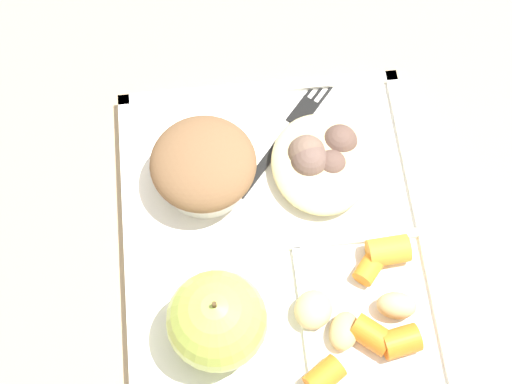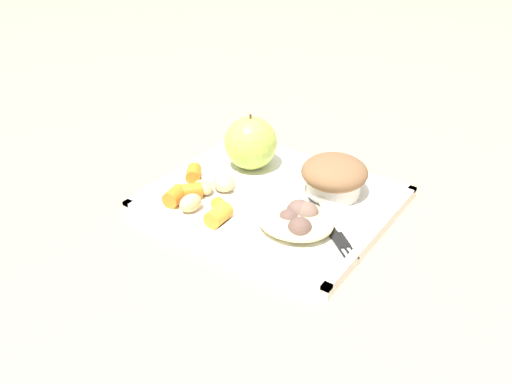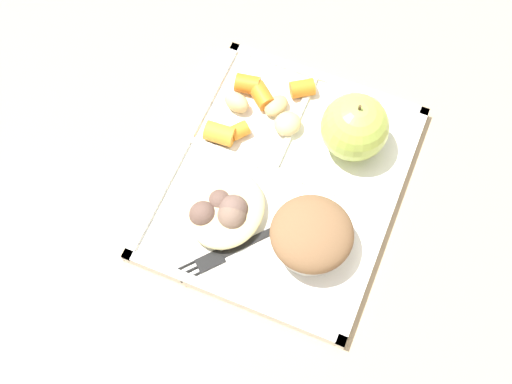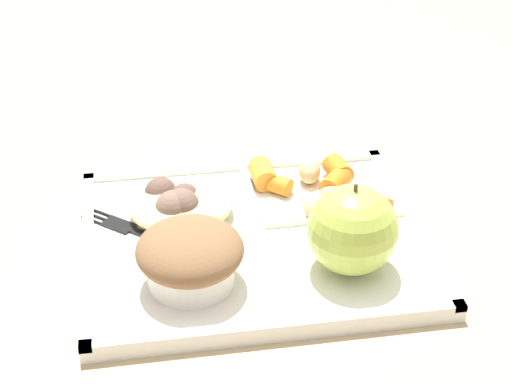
# 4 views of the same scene
# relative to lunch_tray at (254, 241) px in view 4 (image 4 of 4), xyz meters

# --- Properties ---
(ground) EXTENTS (6.00, 6.00, 0.00)m
(ground) POSITION_rel_lunch_tray_xyz_m (0.00, 0.00, -0.01)
(ground) COLOR tan
(lunch_tray) EXTENTS (0.33, 0.28, 0.02)m
(lunch_tray) POSITION_rel_lunch_tray_xyz_m (0.00, 0.00, 0.00)
(lunch_tray) COLOR white
(lunch_tray) RESTS_ON ground
(green_apple) EXTENTS (0.08, 0.08, 0.09)m
(green_apple) POSITION_rel_lunch_tray_xyz_m (-0.08, 0.06, 0.05)
(green_apple) COLOR #A8C14C
(green_apple) RESTS_ON lunch_tray
(bran_muffin) EXTENTS (0.10, 0.10, 0.06)m
(bran_muffin) POSITION_rel_lunch_tray_xyz_m (0.07, 0.06, 0.03)
(bran_muffin) COLOR silver
(bran_muffin) RESTS_ON lunch_tray
(carrot_slice_large) EXTENTS (0.03, 0.03, 0.02)m
(carrot_slice_large) POSITION_rel_lunch_tray_xyz_m (-0.11, -0.09, 0.02)
(carrot_slice_large) COLOR orange
(carrot_slice_large) RESTS_ON lunch_tray
(carrot_slice_tilted) EXTENTS (0.04, 0.04, 0.02)m
(carrot_slice_tilted) POSITION_rel_lunch_tray_xyz_m (-0.13, -0.02, 0.02)
(carrot_slice_tilted) COLOR orange
(carrot_slice_tilted) RESTS_ON lunch_tray
(carrot_slice_edge) EXTENTS (0.04, 0.04, 0.02)m
(carrot_slice_edge) POSITION_rel_lunch_tray_xyz_m (-0.10, -0.07, 0.02)
(carrot_slice_edge) COLOR orange
(carrot_slice_edge) RESTS_ON lunch_tray
(carrot_slice_diagonal) EXTENTS (0.03, 0.04, 0.03)m
(carrot_slice_diagonal) POSITION_rel_lunch_tray_xyz_m (-0.02, -0.10, 0.02)
(carrot_slice_diagonal) COLOR orange
(carrot_slice_diagonal) RESTS_ON lunch_tray
(carrot_slice_center) EXTENTS (0.03, 0.03, 0.02)m
(carrot_slice_center) POSITION_rel_lunch_tray_xyz_m (-0.04, -0.08, 0.01)
(carrot_slice_center) COLOR orange
(carrot_slice_center) RESTS_ON lunch_tray
(potato_chunk_wedge) EXTENTS (0.04, 0.04, 0.02)m
(potato_chunk_wedge) POSITION_rel_lunch_tray_xyz_m (-0.09, -0.05, 0.01)
(potato_chunk_wedge) COLOR tan
(potato_chunk_wedge) RESTS_ON lunch_tray
(potato_chunk_large) EXTENTS (0.05, 0.05, 0.02)m
(potato_chunk_large) POSITION_rel_lunch_tray_xyz_m (-0.07, -0.02, 0.02)
(potato_chunk_large) COLOR tan
(potato_chunk_large) RESTS_ON lunch_tray
(potato_chunk_browned) EXTENTS (0.03, 0.04, 0.03)m
(potato_chunk_browned) POSITION_rel_lunch_tray_xyz_m (-0.08, -0.09, 0.02)
(potato_chunk_browned) COLOR tan
(potato_chunk_browned) RESTS_ON lunch_tray
(egg_noodle_pile) EXTENTS (0.11, 0.09, 0.03)m
(egg_noodle_pile) POSITION_rel_lunch_tray_xyz_m (0.07, -0.05, 0.02)
(egg_noodle_pile) COLOR beige
(egg_noodle_pile) RESTS_ON lunch_tray
(meatball_front) EXTENTS (0.03, 0.03, 0.03)m
(meatball_front) POSITION_rel_lunch_tray_xyz_m (0.09, -0.07, 0.02)
(meatball_front) COLOR brown
(meatball_front) RESTS_ON lunch_tray
(meatball_side) EXTENTS (0.04, 0.04, 0.04)m
(meatball_side) POSITION_rel_lunch_tray_xyz_m (0.07, -0.04, 0.02)
(meatball_side) COLOR brown
(meatball_side) RESTS_ON lunch_tray
(meatball_back) EXTENTS (0.03, 0.03, 0.03)m
(meatball_back) POSITION_rel_lunch_tray_xyz_m (0.06, -0.06, 0.02)
(meatball_back) COLOR brown
(meatball_back) RESTS_ON lunch_tray
(meatball_center) EXTENTS (0.04, 0.04, 0.04)m
(meatball_center) POSITION_rel_lunch_tray_xyz_m (0.08, -0.04, 0.02)
(meatball_center) COLOR #755B4C
(meatball_center) RESTS_ON lunch_tray
(plastic_fork) EXTENTS (0.12, 0.11, 0.00)m
(plastic_fork) POSITION_rel_lunch_tray_xyz_m (0.11, -0.02, 0.01)
(plastic_fork) COLOR black
(plastic_fork) RESTS_ON lunch_tray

